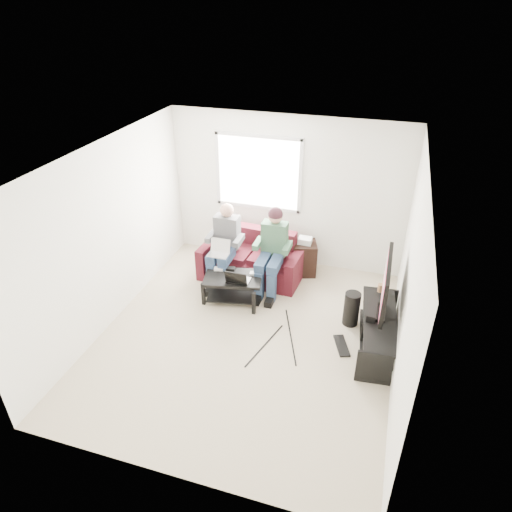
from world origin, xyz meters
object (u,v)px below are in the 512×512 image
at_px(end_table, 304,257).
at_px(subwoofer, 351,309).
at_px(sofa, 253,260).
at_px(coffee_table, 233,283).
at_px(tv, 386,285).
at_px(tv_stand, 378,333).

bearing_deg(end_table, subwoofer, -50.75).
xyz_separation_m(sofa, subwoofer, (1.76, -0.84, -0.04)).
bearing_deg(coffee_table, tv, -8.59).
height_order(sofa, tv, tv).
bearing_deg(tv_stand, subwoofer, 135.66).
relative_size(tv, subwoofer, 2.11).
bearing_deg(subwoofer, coffee_table, 178.71).
bearing_deg(sofa, subwoofer, -25.46).
relative_size(coffee_table, tv_stand, 0.65).
height_order(tv_stand, end_table, end_table).
xyz_separation_m(sofa, tv, (2.16, -1.13, 0.65)).
height_order(coffee_table, end_table, end_table).
relative_size(tv_stand, tv, 1.36).
height_order(sofa, tv_stand, sofa).
height_order(sofa, subwoofer, sofa).
xyz_separation_m(subwoofer, end_table, (-0.94, 1.16, 0.04)).
bearing_deg(sofa, end_table, 21.40).
distance_m(tv_stand, end_table, 2.06).
bearing_deg(tv, tv_stand, -88.53).
xyz_separation_m(tv_stand, subwoofer, (-0.41, 0.40, 0.04)).
xyz_separation_m(sofa, end_table, (0.81, 0.32, 0.01)).
bearing_deg(tv, end_table, 132.86).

